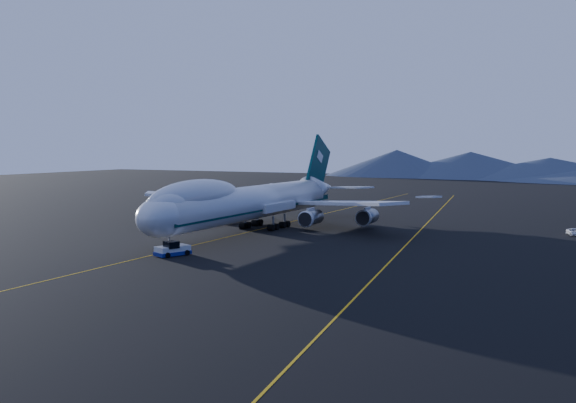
% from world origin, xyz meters
% --- Properties ---
extents(ground, '(500.00, 500.00, 0.00)m').
position_xyz_m(ground, '(0.00, 0.00, 0.00)').
color(ground, black).
rests_on(ground, ground).
extents(taxiway_line_main, '(0.25, 220.00, 0.01)m').
position_xyz_m(taxiway_line_main, '(0.00, 0.00, 0.01)').
color(taxiway_line_main, '#EAAA0D').
rests_on(taxiway_line_main, ground).
extents(taxiway_line_side, '(28.08, 198.09, 0.01)m').
position_xyz_m(taxiway_line_side, '(30.00, 10.00, 0.01)').
color(taxiway_line_side, '#EAAA0D').
rests_on(taxiway_line_side, ground).
extents(boeing_747, '(59.62, 72.43, 19.37)m').
position_xyz_m(boeing_747, '(0.00, 0.03, 5.81)').
color(boeing_747, silver).
rests_on(boeing_747, ground).
extents(pushback_tug, '(4.37, 5.86, 2.29)m').
position_xyz_m(pushback_tug, '(3.00, -29.50, 0.72)').
color(pushback_tug, silver).
rests_on(pushback_tug, ground).
extents(service_van, '(3.33, 4.85, 1.23)m').
position_xyz_m(service_van, '(56.72, 22.01, 0.62)').
color(service_van, white).
rests_on(service_van, ground).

